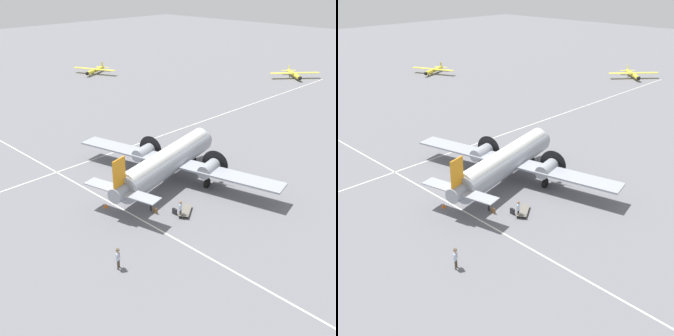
% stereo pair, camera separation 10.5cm
% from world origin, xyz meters
% --- Properties ---
extents(ground_plane, '(300.00, 300.00, 0.00)m').
position_xyz_m(ground_plane, '(0.00, 0.00, 0.00)').
color(ground_plane, slate).
extents(apron_line_eastwest, '(120.00, 0.16, 0.01)m').
position_xyz_m(apron_line_eastwest, '(0.00, -7.41, 0.00)').
color(apron_line_eastwest, silver).
rests_on(apron_line_eastwest, ground_plane).
extents(apron_line_northsouth, '(0.16, 120.00, 0.01)m').
position_xyz_m(apron_line_northsouth, '(-11.18, 0.00, 0.00)').
color(apron_line_northsouth, silver).
rests_on(apron_line_northsouth, ground_plane).
extents(airliner_main, '(25.19, 18.91, 6.07)m').
position_xyz_m(airliner_main, '(-0.10, 0.44, 2.61)').
color(airliner_main, '#9399A3').
rests_on(airliner_main, ground_plane).
extents(crew_foreground, '(0.42, 0.55, 1.85)m').
position_xyz_m(crew_foreground, '(7.90, -13.55, 1.16)').
color(crew_foreground, '#473D2D').
rests_on(crew_foreground, ground_plane).
extents(passenger_boarding, '(0.57, 0.35, 1.80)m').
position_xyz_m(passenger_boarding, '(3.17, -5.59, 1.10)').
color(passenger_boarding, '#2D2D33').
rests_on(passenger_boarding, ground_plane).
extents(ramp_agent, '(0.35, 0.55, 1.76)m').
position_xyz_m(ramp_agent, '(6.07, -4.43, 1.08)').
color(ramp_agent, '#2D2D33').
rests_on(ramp_agent, ground_plane).
extents(suitcase_near_door, '(0.52, 0.15, 0.61)m').
position_xyz_m(suitcase_near_door, '(3.82, -5.63, 0.28)').
color(suitcase_near_door, brown).
rests_on(suitcase_near_door, ground_plane).
extents(suitcase_upright_spare, '(0.51, 0.18, 0.65)m').
position_xyz_m(suitcase_upright_spare, '(5.29, -4.43, 0.31)').
color(suitcase_upright_spare, '#232328').
rests_on(suitcase_upright_spare, ground_plane).
extents(baggage_cart, '(2.17, 2.57, 0.56)m').
position_xyz_m(baggage_cart, '(5.88, -3.56, 0.28)').
color(baggage_cart, '#6B665B').
rests_on(baggage_cart, ground_plane).
extents(light_aircraft_distant, '(8.48, 9.03, 2.10)m').
position_xyz_m(light_aircraft_distant, '(-16.23, 56.38, 0.86)').
color(light_aircraft_distant, yellow).
rests_on(light_aircraft_distant, ground_plane).
extents(light_aircraft_taxiing, '(10.11, 7.85, 2.03)m').
position_xyz_m(light_aircraft_taxiing, '(-51.39, 27.63, 0.84)').
color(light_aircraft_taxiing, yellow).
rests_on(light_aircraft_taxiing, ground_plane).
extents(traffic_cone, '(0.38, 0.38, 0.50)m').
position_xyz_m(traffic_cone, '(-0.48, -8.36, 0.23)').
color(traffic_cone, orange).
rests_on(traffic_cone, ground_plane).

